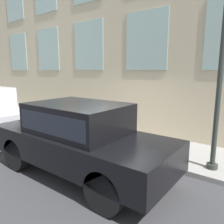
# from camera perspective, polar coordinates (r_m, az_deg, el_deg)

# --- Properties ---
(ground_plane) EXTENTS (80.00, 80.00, 0.00)m
(ground_plane) POSITION_cam_1_polar(r_m,az_deg,el_deg) (6.86, -1.23, -10.68)
(ground_plane) COLOR #38383A
(sidewalk) EXTENTS (2.29, 60.00, 0.13)m
(sidewalk) POSITION_cam_1_polar(r_m,az_deg,el_deg) (7.72, 4.12, -7.74)
(sidewalk) COLOR gray
(sidewalk) RESTS_ON ground_plane
(building_facade) EXTENTS (0.33, 40.00, 8.42)m
(building_facade) POSITION_cam_1_polar(r_m,az_deg,el_deg) (8.60, 9.63, 22.12)
(building_facade) COLOR #C6B793
(building_facade) RESTS_ON ground_plane
(fire_hydrant) EXTENTS (0.33, 0.44, 0.76)m
(fire_hydrant) POSITION_cam_1_polar(r_m,az_deg,el_deg) (7.26, 1.36, -5.17)
(fire_hydrant) COLOR red
(fire_hydrant) RESTS_ON sidewalk
(person) EXTENTS (0.28, 0.19, 1.17)m
(person) POSITION_cam_1_polar(r_m,az_deg,el_deg) (7.63, -1.29, -1.95)
(person) COLOR #726651
(person) RESTS_ON sidewalk
(parked_car_black_near) EXTENTS (1.86, 4.69, 1.76)m
(parked_car_black_near) POSITION_cam_1_polar(r_m,az_deg,el_deg) (5.32, -8.69, -6.06)
(parked_car_black_near) COLOR black
(parked_car_black_near) RESTS_ON ground_plane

